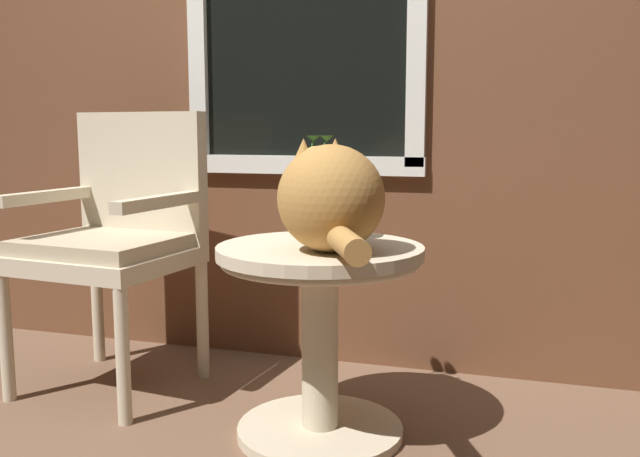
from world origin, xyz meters
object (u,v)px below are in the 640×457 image
(cat, at_px, (329,195))
(pewter_vase_with_ivy, at_px, (308,207))
(wicker_side_table, at_px, (320,310))
(wicker_chair, at_px, (118,231))

(cat, relative_size, pewter_vase_with_ivy, 1.92)
(wicker_side_table, distance_m, wicker_chair, 0.86)
(wicker_side_table, height_order, cat, cat)
(wicker_chair, height_order, cat, wicker_chair)
(cat, distance_m, pewter_vase_with_ivy, 0.25)
(pewter_vase_with_ivy, bearing_deg, wicker_chair, 174.85)
(cat, bearing_deg, wicker_side_table, 126.97)
(pewter_vase_with_ivy, bearing_deg, wicker_side_table, -60.31)
(wicker_side_table, xyz_separation_m, pewter_vase_with_ivy, (-0.08, 0.15, 0.28))
(cat, height_order, pewter_vase_with_ivy, pewter_vase_with_ivy)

